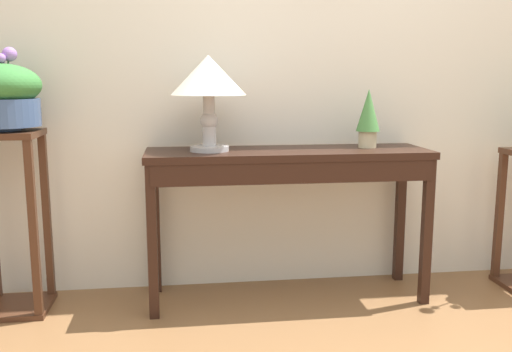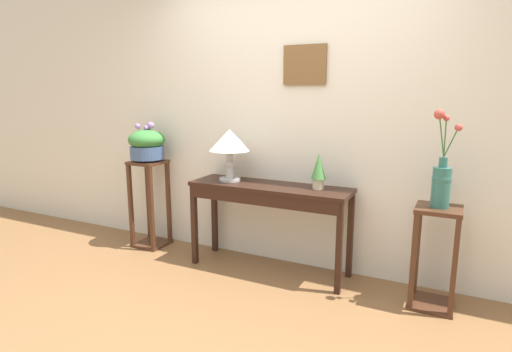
% 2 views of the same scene
% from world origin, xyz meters
% --- Properties ---
extents(back_wall_with_art, '(9.00, 0.13, 2.80)m').
position_xyz_m(back_wall_with_art, '(0.00, 1.47, 1.40)').
color(back_wall_with_art, silver).
rests_on(back_wall_with_art, ground).
extents(console_table, '(1.39, 0.41, 0.77)m').
position_xyz_m(console_table, '(-0.11, 1.15, 0.66)').
color(console_table, black).
rests_on(console_table, ground).
extents(table_lamp, '(0.36, 0.36, 0.46)m').
position_xyz_m(table_lamp, '(-0.50, 1.17, 1.11)').
color(table_lamp, '#B7B7BC').
rests_on(table_lamp, console_table).
extents(potted_plant_on_console, '(0.12, 0.12, 0.30)m').
position_xyz_m(potted_plant_on_console, '(0.30, 1.21, 0.93)').
color(potted_plant_on_console, beige).
rests_on(potted_plant_on_console, console_table).
extents(pedestal_stand_left, '(0.31, 0.31, 0.88)m').
position_xyz_m(pedestal_stand_left, '(-1.44, 1.19, 0.44)').
color(pedestal_stand_left, '#472819').
rests_on(pedestal_stand_left, ground).
extents(planter_bowl_wide_left, '(0.35, 0.35, 0.38)m').
position_xyz_m(planter_bowl_wide_left, '(-1.44, 1.19, 1.04)').
color(planter_bowl_wide_left, '#3D5684').
rests_on(planter_bowl_wide_left, pedestal_stand_left).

